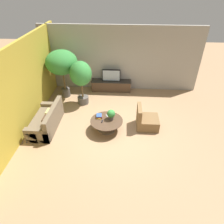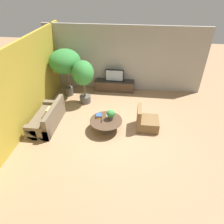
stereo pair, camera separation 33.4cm
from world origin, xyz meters
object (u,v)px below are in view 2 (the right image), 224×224
Objects in this scene: television at (114,75)px; potted_palm_tall at (65,62)px; coffee_table at (106,123)px; potted_plant_tabletop at (111,114)px; media_console at (114,85)px; couch_by_wall at (48,118)px; armchair_wicker at (146,122)px; potted_palm_corner at (83,75)px.

potted_palm_tall is at bearing -161.63° from television.
coffee_table is 3.06× the size of potted_plant_tabletop.
media_console is 0.53m from television.
television reaches higher than media_console.
media_console is at bearing 93.82° from potted_plant_tabletop.
couch_by_wall is 0.85× the size of potted_palm_tall.
couch_by_wall is 2.69m from potted_palm_tall.
potted_plant_tabletop is (-1.29, -0.19, 0.37)m from armchair_wicker.
potted_palm_corner is (-1.20, 1.80, 1.00)m from coffee_table.
couch_by_wall is 4.79× the size of potted_plant_tabletop.
television reaches higher than coffee_table.
potted_plant_tabletop is at bearing 91.56° from couch_by_wall.
potted_palm_tall is (-2.08, -0.69, 1.33)m from media_console.
couch_by_wall is at bearing -125.64° from television.
potted_palm_tall reaches higher than couch_by_wall.
armchair_wicker is (1.49, -2.79, 0.00)m from media_console.
potted_plant_tabletop is (1.36, -1.70, -0.66)m from potted_palm_corner.
media_console is 3.08m from coffee_table.
potted_plant_tabletop reaches higher than media_console.
television is 2.99m from potted_plant_tabletop.
potted_plant_tabletop is (0.20, -2.98, -0.15)m from television.
television is 0.74× the size of coffee_table.
potted_palm_corner is at bearing 60.21° from armchair_wicker.
potted_palm_tall is 1.13m from potted_palm_corner.
coffee_table is (0.04, -3.08, 0.04)m from media_console.
armchair_wicker is (1.44, 0.29, -0.03)m from coffee_table.
armchair_wicker reaches higher than media_console.
coffee_table is 0.39m from potted_plant_tabletop.
coffee_table is 2.22m from couch_by_wall.
potted_plant_tabletop is (2.38, 0.06, 0.35)m from couch_by_wall.
potted_plant_tabletop is (2.28, -2.28, -0.96)m from potted_palm_tall.
coffee_table is at bearing -89.24° from television.
potted_plant_tabletop is at bearing -86.18° from television.
armchair_wicker is 4.35m from potted_palm_tall.
potted_palm_tall reaches higher than armchair_wicker.
potted_palm_corner reaches higher than armchair_wicker.
coffee_table is at bearing 101.27° from armchair_wicker.
media_console is at bearing 90.00° from television.
potted_palm_corner is (-2.65, 1.52, 1.03)m from armchair_wicker.
couch_by_wall is 2.41m from potted_plant_tabletop.
potted_palm_tall is at bearing 131.69° from coffee_table.
couch_by_wall is 0.95× the size of potted_palm_corner.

